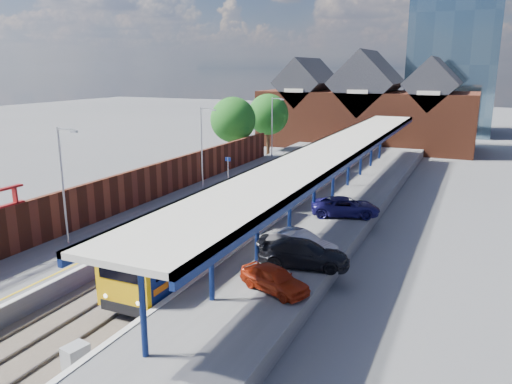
# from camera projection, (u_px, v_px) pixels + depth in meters

# --- Properties ---
(ground) EXTENTS (240.00, 240.00, 0.00)m
(ground) POSITION_uv_depth(u_px,v_px,m) (302.00, 186.00, 48.79)
(ground) COLOR #5B5B5E
(ground) RESTS_ON ground
(ballast_bed) EXTENTS (6.00, 76.00, 0.06)m
(ballast_bed) POSITION_uv_depth(u_px,v_px,m) (261.00, 212.00, 39.92)
(ballast_bed) COLOR #473D33
(ballast_bed) RESTS_ON ground
(rails) EXTENTS (4.51, 76.00, 0.14)m
(rails) POSITION_uv_depth(u_px,v_px,m) (261.00, 211.00, 39.90)
(rails) COLOR slate
(rails) RESTS_ON ground
(left_platform) EXTENTS (5.00, 76.00, 1.00)m
(left_platform) POSITION_uv_depth(u_px,v_px,m) (201.00, 199.00, 42.00)
(left_platform) COLOR #565659
(left_platform) RESTS_ON ground
(right_platform) EXTENTS (6.00, 76.00, 1.00)m
(right_platform) POSITION_uv_depth(u_px,v_px,m) (334.00, 215.00, 37.43)
(right_platform) COLOR #565659
(right_platform) RESTS_ON ground
(coping_left) EXTENTS (0.30, 76.00, 0.05)m
(coping_left) POSITION_uv_depth(u_px,v_px,m) (226.00, 196.00, 40.94)
(coping_left) COLOR silver
(coping_left) RESTS_ON left_platform
(coping_right) EXTENTS (0.30, 76.00, 0.05)m
(coping_right) POSITION_uv_depth(u_px,v_px,m) (298.00, 204.00, 38.43)
(coping_right) COLOR silver
(coping_right) RESTS_ON right_platform
(yellow_line) EXTENTS (0.14, 76.00, 0.01)m
(yellow_line) POSITION_uv_depth(u_px,v_px,m) (220.00, 195.00, 41.18)
(yellow_line) COLOR yellow
(yellow_line) RESTS_ON left_platform
(train) EXTENTS (2.87, 65.91, 3.45)m
(train) POSITION_uv_depth(u_px,v_px,m) (328.00, 160.00, 51.09)
(train) COLOR navy
(train) RESTS_ON ground
(canopy) EXTENTS (4.50, 52.00, 4.48)m
(canopy) POSITION_uv_depth(u_px,v_px,m) (337.00, 148.00, 38.21)
(canopy) COLOR #0D1C50
(canopy) RESTS_ON right_platform
(lamp_post_b) EXTENTS (1.48, 0.18, 7.00)m
(lamp_post_b) POSITION_uv_depth(u_px,v_px,m) (64.00, 179.00, 28.86)
(lamp_post_b) COLOR #A5A8AA
(lamp_post_b) RESTS_ON left_platform
(lamp_post_c) EXTENTS (1.48, 0.18, 7.00)m
(lamp_post_c) POSITION_uv_depth(u_px,v_px,m) (203.00, 143.00, 43.03)
(lamp_post_c) COLOR #A5A8AA
(lamp_post_c) RESTS_ON left_platform
(lamp_post_d) EXTENTS (1.48, 0.18, 7.00)m
(lamp_post_d) POSITION_uv_depth(u_px,v_px,m) (273.00, 124.00, 57.19)
(lamp_post_d) COLOR #A5A8AA
(lamp_post_d) RESTS_ON left_platform
(platform_sign) EXTENTS (0.55, 0.08, 2.50)m
(platform_sign) POSITION_uv_depth(u_px,v_px,m) (228.00, 166.00, 44.81)
(platform_sign) COLOR #A5A8AA
(platform_sign) RESTS_ON left_platform
(brick_wall) EXTENTS (0.35, 50.00, 3.86)m
(brick_wall) POSITION_uv_depth(u_px,v_px,m) (126.00, 190.00, 36.84)
(brick_wall) COLOR #612B19
(brick_wall) RESTS_ON left_platform
(station_building) EXTENTS (30.00, 12.12, 13.78)m
(station_building) POSITION_uv_depth(u_px,v_px,m) (366.00, 109.00, 72.26)
(station_building) COLOR #612B19
(station_building) RESTS_ON ground
(glass_tower) EXTENTS (14.20, 14.20, 40.30)m
(glass_tower) POSITION_uv_depth(u_px,v_px,m) (458.00, 14.00, 84.21)
(glass_tower) COLOR slate
(glass_tower) RESTS_ON ground
(tree_near) EXTENTS (5.20, 5.20, 8.10)m
(tree_near) POSITION_uv_depth(u_px,v_px,m) (234.00, 121.00, 56.84)
(tree_near) COLOR #382314
(tree_near) RESTS_ON ground
(tree_far) EXTENTS (5.20, 5.20, 8.10)m
(tree_far) POSITION_uv_depth(u_px,v_px,m) (269.00, 116.00, 63.52)
(tree_far) COLOR #382314
(tree_far) RESTS_ON ground
(parked_car_red) EXTENTS (3.91, 2.70, 1.24)m
(parked_car_red) POSITION_uv_depth(u_px,v_px,m) (274.00, 279.00, 23.41)
(parked_car_red) COLOR #A1260D
(parked_car_red) RESTS_ON right_platform
(parked_car_silver) EXTENTS (4.60, 2.38, 1.44)m
(parked_car_silver) POSITION_uv_depth(u_px,v_px,m) (299.00, 244.00, 27.67)
(parked_car_silver) COLOR silver
(parked_car_silver) RESTS_ON right_platform
(parked_car_dark) EXTENTS (5.10, 2.76, 1.40)m
(parked_car_dark) POSITION_uv_depth(u_px,v_px,m) (304.00, 253.00, 26.37)
(parked_car_dark) COLOR black
(parked_car_dark) RESTS_ON right_platform
(parked_car_blue) EXTENTS (5.27, 3.60, 1.34)m
(parked_car_blue) POSITION_uv_depth(u_px,v_px,m) (345.00, 207.00, 35.41)
(parked_car_blue) COLOR navy
(parked_car_blue) RESTS_ON right_platform
(relay_cabinet) EXTENTS (0.87, 1.02, 1.00)m
(relay_cabinet) POSITION_uv_depth(u_px,v_px,m) (76.00, 358.00, 19.01)
(relay_cabinet) COLOR #96989B
(relay_cabinet) RESTS_ON ground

